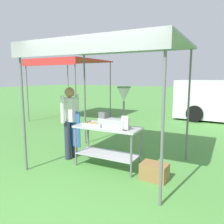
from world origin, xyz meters
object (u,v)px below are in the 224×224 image
object	(u,v)px
supply_crate	(154,171)
neighbour_tent	(70,62)
stall_canopy	(110,49)
menu_sign	(125,124)
donut_fryer	(116,113)
vendor	(71,119)
donut_cart	(107,137)
donut_tray	(95,125)

from	to	relation	value
supply_crate	neighbour_tent	world-z (taller)	neighbour_tent
stall_canopy	neighbour_tent	xyz separation A→B (m)	(-4.03, 3.88, 0.09)
menu_sign	supply_crate	distance (m)	1.00
donut_fryer	vendor	bearing A→B (deg)	175.71
vendor	neighbour_tent	bearing A→B (deg)	128.02
menu_sign	supply_crate	bearing A→B (deg)	1.51
donut_cart	donut_fryer	bearing A→B (deg)	-4.05
donut_cart	supply_crate	xyz separation A→B (m)	(1.03, -0.12, -0.47)
donut_fryer	supply_crate	bearing A→B (deg)	-7.21
vendor	menu_sign	bearing A→B (deg)	-8.32
neighbour_tent	donut_fryer	bearing A→B (deg)	-43.27
menu_sign	vendor	distance (m)	1.44
donut_cart	vendor	xyz separation A→B (m)	(-0.98, 0.07, 0.28)
stall_canopy	supply_crate	world-z (taller)	stall_canopy
donut_fryer	stall_canopy	bearing A→B (deg)	151.34
donut_cart	neighbour_tent	distance (m)	5.95
donut_tray	vendor	distance (m)	0.73
donut_fryer	supply_crate	distance (m)	1.30
donut_cart	donut_tray	xyz separation A→B (m)	(-0.26, -0.05, 0.25)
donut_tray	donut_cart	bearing A→B (deg)	10.34
stall_canopy	menu_sign	xyz separation A→B (m)	(0.44, -0.23, -1.40)
stall_canopy	neighbour_tent	size ratio (longest dim) A/B	1.02
donut_tray	neighbour_tent	world-z (taller)	neighbour_tent
donut_cart	menu_sign	distance (m)	0.58
donut_tray	donut_fryer	xyz separation A→B (m)	(0.47, 0.03, 0.28)
neighbour_tent	supply_crate	bearing A→B (deg)	-38.97
stall_canopy	donut_fryer	bearing A→B (deg)	-28.66
donut_tray	menu_sign	size ratio (longest dim) A/B	1.61
donut_cart	supply_crate	bearing A→B (deg)	-6.58
stall_canopy	donut_tray	distance (m)	1.52
stall_canopy	donut_fryer	world-z (taller)	stall_canopy
donut_tray	neighbour_tent	bearing A→B (deg)	133.11
donut_cart	donut_fryer	size ratio (longest dim) A/B	1.67
stall_canopy	menu_sign	distance (m)	1.48
menu_sign	stall_canopy	bearing A→B (deg)	152.39
donut_cart	menu_sign	size ratio (longest dim) A/B	4.95
donut_tray	menu_sign	bearing A→B (deg)	-6.90
stall_canopy	donut_cart	bearing A→B (deg)	-90.00
donut_tray	supply_crate	size ratio (longest dim) A/B	0.90
menu_sign	neighbour_tent	world-z (taller)	neighbour_tent
menu_sign	supply_crate	xyz separation A→B (m)	(0.58, 0.02, -0.82)
donut_cart	donut_fryer	distance (m)	0.57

